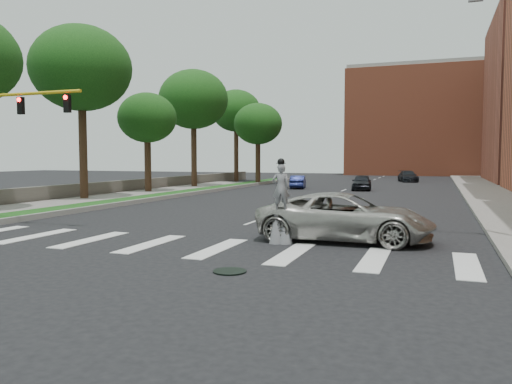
{
  "coord_description": "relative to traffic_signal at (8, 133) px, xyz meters",
  "views": [
    {
      "loc": [
        8.16,
        -14.08,
        3.06
      ],
      "look_at": [
        1.48,
        4.2,
        1.7
      ],
      "focal_mm": 35.0,
      "sensor_mm": 36.0,
      "label": 1
    }
  ],
  "objects": [
    {
      "name": "ground_plane",
      "position": [
        9.78,
        -3.0,
        -4.15
      ],
      "size": [
        160.0,
        160.0,
        0.0
      ],
      "primitive_type": "plane",
      "color": "black",
      "rests_on": "ground"
    },
    {
      "name": "grass_median",
      "position": [
        -1.72,
        17.0,
        -4.03
      ],
      "size": [
        2.0,
        60.0,
        0.25
      ],
      "primitive_type": "cube",
      "color": "#144413",
      "rests_on": "ground"
    },
    {
      "name": "median_curb",
      "position": [
        -0.67,
        17.0,
        -4.01
      ],
      "size": [
        0.2,
        60.0,
        0.28
      ],
      "primitive_type": "cube",
      "color": "gray",
      "rests_on": "ground"
    },
    {
      "name": "sidewalk_left",
      "position": [
        -4.72,
        7.0,
        -4.06
      ],
      "size": [
        4.0,
        60.0,
        0.18
      ],
      "primitive_type": "cube",
      "color": "slate",
      "rests_on": "ground"
    },
    {
      "name": "sidewalk_right",
      "position": [
        22.28,
        22.0,
        -4.06
      ],
      "size": [
        5.0,
        90.0,
        0.18
      ],
      "primitive_type": "cube",
      "color": "slate",
      "rests_on": "ground"
    },
    {
      "name": "stone_wall",
      "position": [
        -7.22,
        19.0,
        -3.6
      ],
      "size": [
        0.5,
        56.0,
        1.1
      ],
      "primitive_type": "cube",
      "color": "#555049",
      "rests_on": "ground"
    },
    {
      "name": "manhole",
      "position": [
        12.78,
        -5.0,
        -4.13
      ],
      "size": [
        0.9,
        0.9,
        0.04
      ],
      "primitive_type": "cylinder",
      "color": "black",
      "rests_on": "ground"
    },
    {
      "name": "building_backdrop",
      "position": [
        15.78,
        75.0,
        4.85
      ],
      "size": [
        26.0,
        14.0,
        18.0
      ],
      "primitive_type": "cube",
      "color": "#BD5A3B",
      "rests_on": "ground"
    },
    {
      "name": "traffic_signal",
      "position": [
        0.0,
        0.0,
        0.0
      ],
      "size": [
        5.3,
        0.23,
        6.2
      ],
      "color": "black",
      "rests_on": "ground"
    },
    {
      "name": "stilt_performer",
      "position": [
        12.75,
        -0.3,
        -2.96
      ],
      "size": [
        0.83,
        0.58,
        3.02
      ],
      "rotation": [
        0.0,
        0.0,
        3.34
      ],
      "color": "#332014",
      "rests_on": "ground"
    },
    {
      "name": "suv_crossing",
      "position": [
        14.79,
        1.03,
        -3.27
      ],
      "size": [
        6.38,
        3.0,
        1.76
      ],
      "primitive_type": "imported",
      "rotation": [
        0.0,
        0.0,
        1.58
      ],
      "color": "#ACAAA3",
      "rests_on": "ground"
    },
    {
      "name": "car_near",
      "position": [
        11.3,
        29.79,
        -3.42
      ],
      "size": [
        2.16,
        4.45,
        1.46
      ],
      "primitive_type": "imported",
      "rotation": [
        0.0,
        0.0,
        0.1
      ],
      "color": "black",
      "rests_on": "ground"
    },
    {
      "name": "car_mid",
      "position": [
        5.03,
        30.32,
        -3.52
      ],
      "size": [
        2.03,
        4.03,
        1.27
      ],
      "primitive_type": "imported",
      "rotation": [
        0.0,
        0.0,
        3.33
      ],
      "color": "navy",
      "rests_on": "ground"
    },
    {
      "name": "car_far",
      "position": [
        14.44,
        47.72,
        -3.46
      ],
      "size": [
        3.01,
        5.11,
        1.39
      ],
      "primitive_type": "imported",
      "rotation": [
        0.0,
        0.0,
        0.24
      ],
      "color": "black",
      "rests_on": "ground"
    },
    {
      "name": "tree_2",
      "position": [
        -5.55,
        11.77,
        5.05
      ],
      "size": [
        6.96,
        6.96,
        12.2
      ],
      "color": "#332014",
      "rests_on": "ground"
    },
    {
      "name": "tree_3",
      "position": [
        -5.22,
        19.54,
        2.18
      ],
      "size": [
        4.94,
        4.94,
        8.49
      ],
      "color": "#332014",
      "rests_on": "ground"
    },
    {
      "name": "tree_4",
      "position": [
        -4.98,
        27.62,
        4.59
      ],
      "size": [
        6.89,
        6.89,
        11.71
      ],
      "color": "#332014",
      "rests_on": "ground"
    },
    {
      "name": "tree_5",
      "position": [
        -5.98,
        41.15,
        4.66
      ],
      "size": [
        6.17,
        6.17,
        11.49
      ],
      "color": "#332014",
      "rests_on": "ground"
    },
    {
      "name": "tree_6",
      "position": [
        -1.12,
        35.72,
        2.59
      ],
      "size": [
        5.44,
        5.44,
        9.1
      ],
      "color": "#332014",
      "rests_on": "ground"
    }
  ]
}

